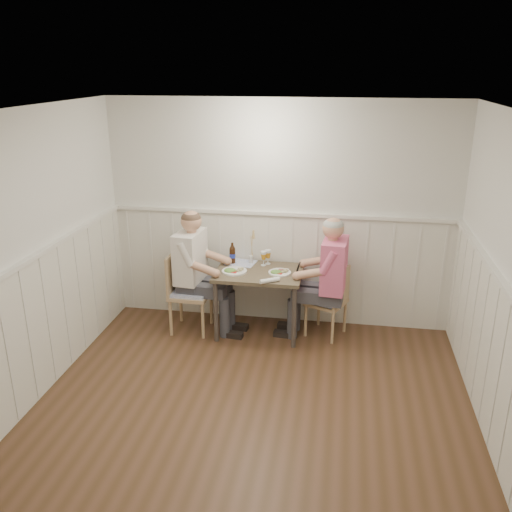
# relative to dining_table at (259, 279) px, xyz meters

# --- Properties ---
(ground_plane) EXTENTS (4.50, 4.50, 0.00)m
(ground_plane) POSITION_rel_dining_table_xyz_m (0.18, -1.84, -0.65)
(ground_plane) COLOR #4A311C
(room_shell) EXTENTS (4.04, 4.54, 2.60)m
(room_shell) POSITION_rel_dining_table_xyz_m (0.18, -1.84, 0.87)
(room_shell) COLOR silver
(room_shell) RESTS_ON ground
(wainscot) EXTENTS (4.00, 4.49, 1.34)m
(wainscot) POSITION_rel_dining_table_xyz_m (0.18, -1.15, 0.04)
(wainscot) COLOR silver
(wainscot) RESTS_ON ground
(dining_table) EXTENTS (0.96, 0.70, 0.75)m
(dining_table) POSITION_rel_dining_table_xyz_m (0.00, 0.00, 0.00)
(dining_table) COLOR #494131
(dining_table) RESTS_ON ground
(chair_right) EXTENTS (0.51, 0.51, 0.82)m
(chair_right) POSITION_rel_dining_table_xyz_m (0.81, 0.05, -0.20)
(chair_right) COLOR tan
(chair_right) RESTS_ON ground
(chair_left) EXTENTS (0.44, 0.44, 0.93)m
(chair_left) POSITION_rel_dining_table_xyz_m (-0.84, -0.07, -0.15)
(chair_left) COLOR tan
(chair_left) RESTS_ON ground
(man_in_pink) EXTENTS (0.69, 0.48, 1.43)m
(man_in_pink) POSITION_rel_dining_table_xyz_m (0.78, -0.01, -0.05)
(man_in_pink) COLOR #3F3F47
(man_in_pink) RESTS_ON ground
(diner_cream) EXTENTS (0.70, 0.49, 1.45)m
(diner_cream) POSITION_rel_dining_table_xyz_m (-0.74, -0.03, -0.05)
(diner_cream) COLOR #3F3F47
(diner_cream) RESTS_ON ground
(plate_man) EXTENTS (0.25, 0.25, 0.06)m
(plate_man) POSITION_rel_dining_table_xyz_m (0.23, -0.03, 0.12)
(plate_man) COLOR white
(plate_man) RESTS_ON dining_table
(plate_diner) EXTENTS (0.28, 0.28, 0.07)m
(plate_diner) POSITION_rel_dining_table_xyz_m (-0.28, -0.08, 0.12)
(plate_diner) COLOR white
(plate_diner) RESTS_ON dining_table
(beer_glass_a) EXTENTS (0.07, 0.07, 0.17)m
(beer_glass_a) POSITION_rel_dining_table_xyz_m (0.07, 0.25, 0.21)
(beer_glass_a) COLOR silver
(beer_glass_a) RESTS_ON dining_table
(beer_glass_b) EXTENTS (0.07, 0.07, 0.17)m
(beer_glass_b) POSITION_rel_dining_table_xyz_m (0.02, 0.19, 0.21)
(beer_glass_b) COLOR silver
(beer_glass_b) RESTS_ON dining_table
(beer_bottle) EXTENTS (0.07, 0.07, 0.25)m
(beer_bottle) POSITION_rel_dining_table_xyz_m (-0.34, 0.20, 0.21)
(beer_bottle) COLOR black
(beer_bottle) RESTS_ON dining_table
(rolled_napkin) EXTENTS (0.21, 0.16, 0.05)m
(rolled_napkin) POSITION_rel_dining_table_xyz_m (0.16, -0.31, 0.12)
(rolled_napkin) COLOR white
(rolled_napkin) RESTS_ON dining_table
(grass_vase) EXTENTS (0.05, 0.05, 0.43)m
(grass_vase) POSITION_rel_dining_table_xyz_m (-0.13, 0.24, 0.29)
(grass_vase) COLOR silver
(grass_vase) RESTS_ON dining_table
(gingham_mat) EXTENTS (0.36, 0.31, 0.01)m
(gingham_mat) POSITION_rel_dining_table_xyz_m (-0.25, 0.23, 0.10)
(gingham_mat) COLOR #6F80C2
(gingham_mat) RESTS_ON dining_table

